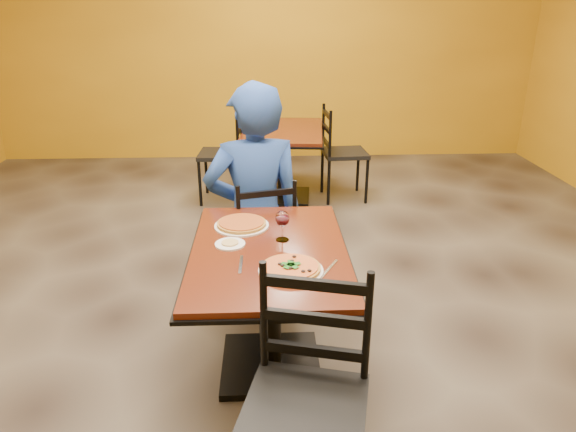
{
  "coord_description": "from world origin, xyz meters",
  "views": [
    {
      "loc": [
        -0.01,
        -2.94,
        1.92
      ],
      "look_at": [
        0.11,
        -0.3,
        0.85
      ],
      "focal_mm": 32.46,
      "sensor_mm": 36.0,
      "label": 1
    }
  ],
  "objects_px": {
    "table_main": "(270,281)",
    "pizza_main": "(291,267)",
    "chair_main_far": "(261,237)",
    "plate_far": "(242,226)",
    "chair_second_left": "(221,155)",
    "side_plate": "(230,244)",
    "wine_glass": "(282,224)",
    "diner": "(254,189)",
    "chair_main_near": "(305,411)",
    "plate_main": "(291,270)",
    "table_second": "(283,148)",
    "pizza_far": "(242,223)",
    "chair_second_right": "(345,153)"
  },
  "relations": [
    {
      "from": "plate_main",
      "to": "pizza_main",
      "type": "distance_m",
      "value": 0.02
    },
    {
      "from": "table_second",
      "to": "side_plate",
      "type": "xyz_separation_m",
      "value": [
        -0.38,
        -2.75,
        0.2
      ]
    },
    {
      "from": "chair_second_right",
      "to": "plate_far",
      "type": "height_order",
      "value": "chair_second_right"
    },
    {
      "from": "chair_main_far",
      "to": "plate_far",
      "type": "distance_m",
      "value": 0.6
    },
    {
      "from": "pizza_main",
      "to": "plate_far",
      "type": "distance_m",
      "value": 0.61
    },
    {
      "from": "diner",
      "to": "pizza_far",
      "type": "xyz_separation_m",
      "value": [
        -0.06,
        -0.67,
        0.03
      ]
    },
    {
      "from": "chair_main_far",
      "to": "chair_second_left",
      "type": "relative_size",
      "value": 0.92
    },
    {
      "from": "diner",
      "to": "side_plate",
      "type": "relative_size",
      "value": 9.25
    },
    {
      "from": "diner",
      "to": "plate_main",
      "type": "xyz_separation_m",
      "value": [
        0.19,
        -1.23,
        0.01
      ]
    },
    {
      "from": "chair_main_near",
      "to": "chair_main_far",
      "type": "distance_m",
      "value": 1.72
    },
    {
      "from": "pizza_far",
      "to": "wine_glass",
      "type": "relative_size",
      "value": 1.56
    },
    {
      "from": "pizza_far",
      "to": "wine_glass",
      "type": "distance_m",
      "value": 0.3
    },
    {
      "from": "table_main",
      "to": "pizza_far",
      "type": "distance_m",
      "value": 0.4
    },
    {
      "from": "chair_main_far",
      "to": "pizza_main",
      "type": "relative_size",
      "value": 3.16
    },
    {
      "from": "table_second",
      "to": "pizza_main",
      "type": "height_order",
      "value": "pizza_main"
    },
    {
      "from": "chair_main_far",
      "to": "pizza_far",
      "type": "xyz_separation_m",
      "value": [
        -0.1,
        -0.51,
        0.32
      ]
    },
    {
      "from": "table_main",
      "to": "table_second",
      "type": "xyz_separation_m",
      "value": [
        0.17,
        2.81,
        -0.0
      ]
    },
    {
      "from": "chair_main_near",
      "to": "plate_far",
      "type": "xyz_separation_m",
      "value": [
        -0.28,
        1.2,
        0.25
      ]
    },
    {
      "from": "chair_second_left",
      "to": "diner",
      "type": "relative_size",
      "value": 0.66
    },
    {
      "from": "pizza_main",
      "to": "plate_far",
      "type": "relative_size",
      "value": 0.92
    },
    {
      "from": "side_plate",
      "to": "plate_far",
      "type": "bearing_deg",
      "value": 78.13
    },
    {
      "from": "table_main",
      "to": "plate_far",
      "type": "relative_size",
      "value": 3.97
    },
    {
      "from": "chair_second_left",
      "to": "table_second",
      "type": "bearing_deg",
      "value": 93.39
    },
    {
      "from": "chair_main_near",
      "to": "wine_glass",
      "type": "relative_size",
      "value": 5.6
    },
    {
      "from": "table_main",
      "to": "side_plate",
      "type": "height_order",
      "value": "side_plate"
    },
    {
      "from": "table_second",
      "to": "chair_main_near",
      "type": "xyz_separation_m",
      "value": [
        -0.05,
        -3.71,
        -0.05
      ]
    },
    {
      "from": "side_plate",
      "to": "chair_main_near",
      "type": "bearing_deg",
      "value": -71.18
    },
    {
      "from": "diner",
      "to": "chair_main_near",
      "type": "bearing_deg",
      "value": 86.5
    },
    {
      "from": "pizza_main",
      "to": "side_plate",
      "type": "xyz_separation_m",
      "value": [
        -0.31,
        0.31,
        -0.02
      ]
    },
    {
      "from": "table_main",
      "to": "pizza_main",
      "type": "relative_size",
      "value": 4.33
    },
    {
      "from": "diner",
      "to": "chair_main_far",
      "type": "bearing_deg",
      "value": 93.07
    },
    {
      "from": "table_second",
      "to": "plate_main",
      "type": "height_order",
      "value": "plate_main"
    },
    {
      "from": "chair_main_far",
      "to": "wine_glass",
      "type": "xyz_separation_m",
      "value": [
        0.13,
        -0.7,
        0.39
      ]
    },
    {
      "from": "chair_main_near",
      "to": "chair_second_left",
      "type": "xyz_separation_m",
      "value": [
        -0.59,
        3.71,
        -0.01
      ]
    },
    {
      "from": "chair_main_far",
      "to": "side_plate",
      "type": "distance_m",
      "value": 0.83
    },
    {
      "from": "table_main",
      "to": "wine_glass",
      "type": "xyz_separation_m",
      "value": [
        0.07,
        0.11,
        0.28
      ]
    },
    {
      "from": "diner",
      "to": "pizza_far",
      "type": "distance_m",
      "value": 0.68
    },
    {
      "from": "chair_second_left",
      "to": "plate_far",
      "type": "xyz_separation_m",
      "value": [
        0.32,
        -2.51,
        0.27
      ]
    },
    {
      "from": "table_main",
      "to": "pizza_main",
      "type": "distance_m",
      "value": 0.35
    },
    {
      "from": "pizza_main",
      "to": "chair_main_far",
      "type": "bearing_deg",
      "value": 98.25
    },
    {
      "from": "diner",
      "to": "plate_main",
      "type": "distance_m",
      "value": 1.24
    },
    {
      "from": "diner",
      "to": "table_second",
      "type": "bearing_deg",
      "value": -108.18
    },
    {
      "from": "chair_second_left",
      "to": "plate_main",
      "type": "xyz_separation_m",
      "value": [
        0.57,
        -3.06,
        0.27
      ]
    },
    {
      "from": "chair_main_near",
      "to": "side_plate",
      "type": "bearing_deg",
      "value": 122.91
    },
    {
      "from": "plate_main",
      "to": "wine_glass",
      "type": "relative_size",
      "value": 1.72
    },
    {
      "from": "table_second",
      "to": "diner",
      "type": "xyz_separation_m",
      "value": [
        -0.26,
        -1.84,
        0.18
      ]
    },
    {
      "from": "pizza_main",
      "to": "plate_far",
      "type": "height_order",
      "value": "pizza_main"
    },
    {
      "from": "chair_second_right",
      "to": "pizza_far",
      "type": "xyz_separation_m",
      "value": [
        -0.97,
        -2.51,
        0.28
      ]
    },
    {
      "from": "chair_second_left",
      "to": "side_plate",
      "type": "relative_size",
      "value": 6.12
    },
    {
      "from": "chair_main_near",
      "to": "pizza_main",
      "type": "height_order",
      "value": "chair_main_near"
    }
  ]
}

